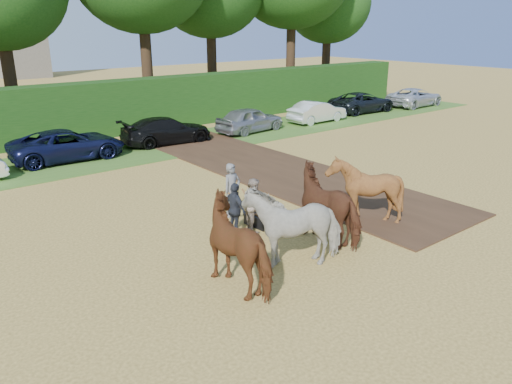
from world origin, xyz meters
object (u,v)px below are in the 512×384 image
at_px(spectator_near, 254,205).
at_px(spectator_far, 235,210).
at_px(plough_team, 311,213).
at_px(parked_cars, 233,123).

bearing_deg(spectator_near, spectator_far, 112.44).
relative_size(spectator_far, plough_team, 0.23).
distance_m(spectator_far, parked_cars, 14.17).
bearing_deg(spectator_far, parked_cars, -36.33).
height_order(spectator_far, parked_cars, spectator_far).
xyz_separation_m(plough_team, parked_cars, (7.17, 13.52, -0.36)).
bearing_deg(plough_team, spectator_near, 102.32).
xyz_separation_m(spectator_near, plough_team, (0.43, -1.99, 0.24)).
bearing_deg(spectator_far, spectator_near, -93.50).
xyz_separation_m(spectator_near, parked_cars, (7.60, 11.53, -0.12)).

